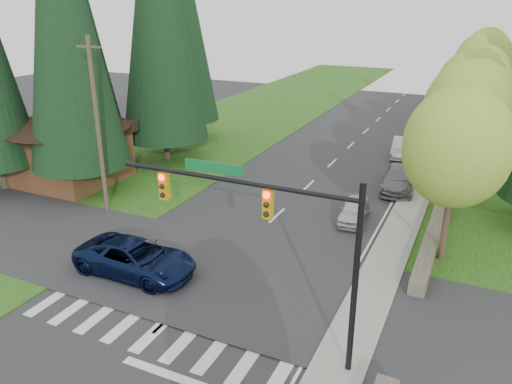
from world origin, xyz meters
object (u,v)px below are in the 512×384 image
Objects in this scene: parked_car_a at (354,210)px; parked_car_b at (399,179)px; suv_navy at (135,258)px; parked_car_d at (425,133)px; parked_car_e at (440,109)px; parked_car_c at (402,148)px.

parked_car_b is (1.40, 6.12, 0.10)m from parked_car_a.
parked_car_d is at bearing -16.50° from suv_navy.
parked_car_a is 0.70× the size of parked_car_e.
parked_car_e reaches higher than parked_car_c.
parked_car_c is 0.99× the size of parked_car_d.
parked_car_c is at bearing 92.30° from parked_car_b.
parked_car_b is 7.76m from parked_car_c.
parked_car_e is (1.40, 30.69, 0.13)m from parked_car_a.
suv_navy reaches higher than parked_car_e.
suv_navy is at bearing -124.54° from parked_car_b.
parked_car_d is at bearing 84.55° from parked_car_b.
suv_navy is 41.63m from parked_car_e.
parked_car_b is at bearing 71.34° from parked_car_a.
parked_car_e reaches higher than parked_car_a.
parked_car_d is (8.86, 29.38, -0.03)m from suv_navy.
parked_car_d is (-0.04, 13.28, 0.02)m from parked_car_b.
parked_car_e is at bearing 81.62° from parked_car_a.
parked_car_d reaches higher than parked_car_b.
parked_car_e is at bearing -12.05° from suv_navy.
suv_navy is at bearing -110.52° from parked_car_d.
suv_navy reaches higher than parked_car_a.
parked_car_b is 1.16× the size of parked_car_c.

